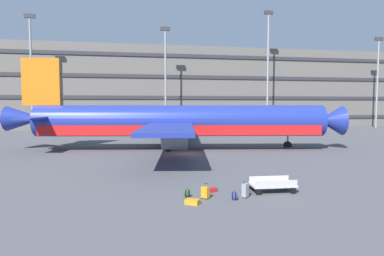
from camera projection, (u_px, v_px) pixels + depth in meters
ground_plane at (186, 153)px, 36.09m from camera, size 600.00×600.00×0.00m
terminal_structure at (151, 89)px, 81.22m from camera, size 162.41×22.06×17.30m
airliner at (177, 122)px, 38.59m from camera, size 37.73×30.76×10.22m
light_mast_left at (31, 64)px, 60.25m from camera, size 1.80×0.50×20.81m
light_mast_center_left at (165, 71)px, 64.85m from camera, size 1.80×0.50×19.60m
light_mast_center_right at (268, 62)px, 68.67m from camera, size 1.80×0.50×23.62m
light_mast_right at (378, 75)px, 73.66m from camera, size 1.80×0.50×19.37m
suitcase_purple at (205, 192)px, 18.71m from camera, size 0.47×0.48×0.84m
suitcase_teal at (245, 190)px, 18.91m from camera, size 0.47×0.46×0.89m
suitcase_scuffed at (210, 190)px, 20.14m from camera, size 0.87×0.67×0.24m
suitcase_upright at (192, 202)px, 17.71m from camera, size 0.85×0.79×0.25m
backpack_silver at (235, 196)px, 18.41m from camera, size 0.38×0.36×0.56m
backpack_large at (247, 187)px, 20.42m from camera, size 0.39×0.41×0.51m
backpack_black at (187, 193)px, 19.01m from camera, size 0.38×0.30×0.53m
baggage_cart at (273, 185)px, 20.14m from camera, size 3.33×1.45×0.82m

